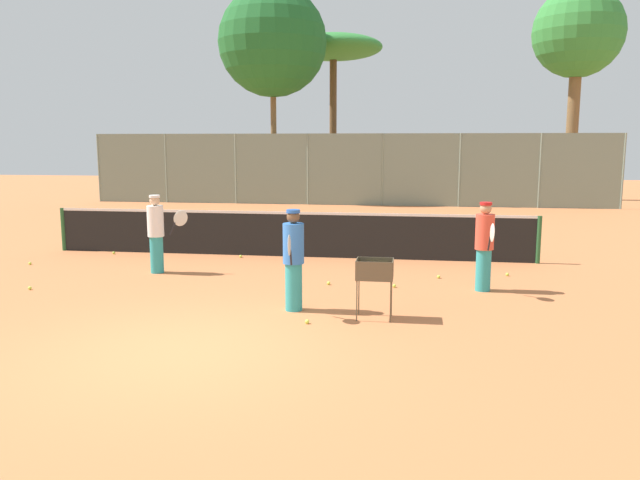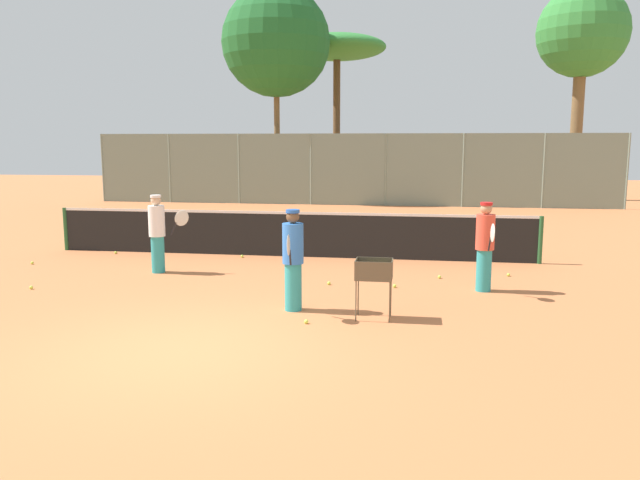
% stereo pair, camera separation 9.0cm
% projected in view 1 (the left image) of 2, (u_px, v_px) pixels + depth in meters
% --- Properties ---
extents(ground_plane, '(80.00, 80.00, 0.00)m').
position_uv_depth(ground_plane, '(182.00, 352.00, 8.09)').
color(ground_plane, '#C67242').
extents(tennis_net, '(11.54, 0.10, 1.07)m').
position_uv_depth(tennis_net, '(287.00, 233.00, 14.73)').
color(tennis_net, '#26592D').
rests_on(tennis_net, ground_plane).
extents(back_fence, '(22.61, 0.08, 3.05)m').
position_uv_depth(back_fence, '(345.00, 170.00, 26.69)').
color(back_fence, gray).
rests_on(back_fence, ground_plane).
extents(tree_0, '(4.93, 4.93, 8.00)m').
position_uv_depth(tree_0, '(333.00, 50.00, 31.20)').
color(tree_0, brown).
rests_on(tree_0, ground_plane).
extents(tree_1, '(4.93, 4.93, 9.64)m').
position_uv_depth(tree_1, '(273.00, 42.00, 28.17)').
color(tree_1, brown).
rests_on(tree_1, ground_plane).
extents(tree_2, '(4.08, 4.08, 9.68)m').
position_uv_depth(tree_2, '(578.00, 35.00, 28.38)').
color(tree_2, brown).
rests_on(tree_2, ground_plane).
extents(player_white_outfit, '(0.34, 0.89, 1.64)m').
position_uv_depth(player_white_outfit, '(293.00, 259.00, 9.94)').
color(player_white_outfit, teal).
rests_on(player_white_outfit, ground_plane).
extents(player_red_cap, '(0.34, 0.88, 1.63)m').
position_uv_depth(player_red_cap, '(484.00, 245.00, 11.27)').
color(player_red_cap, teal).
rests_on(player_red_cap, ground_plane).
extents(player_yellow_shirt, '(0.88, 0.33, 1.62)m').
position_uv_depth(player_yellow_shirt, '(156.00, 233.00, 12.85)').
color(player_yellow_shirt, teal).
rests_on(player_yellow_shirt, ground_plane).
extents(ball_cart, '(0.56, 0.41, 0.93)m').
position_uv_depth(ball_cart, '(375.00, 274.00, 9.50)').
color(ball_cart, brown).
rests_on(ball_cart, ground_plane).
extents(tennis_ball_0, '(0.07, 0.07, 0.07)m').
position_uv_depth(tennis_ball_0, '(30.00, 263.00, 13.80)').
color(tennis_ball_0, '#D1E54C').
rests_on(tennis_ball_0, ground_plane).
extents(tennis_ball_1, '(0.07, 0.07, 0.07)m').
position_uv_depth(tennis_ball_1, '(114.00, 253.00, 15.12)').
color(tennis_ball_1, '#D1E54C').
rests_on(tennis_ball_1, ground_plane).
extents(tennis_ball_2, '(0.07, 0.07, 0.07)m').
position_uv_depth(tennis_ball_2, '(329.00, 283.00, 11.86)').
color(tennis_ball_2, '#D1E54C').
rests_on(tennis_ball_2, ground_plane).
extents(tennis_ball_3, '(0.07, 0.07, 0.07)m').
position_uv_depth(tennis_ball_3, '(307.00, 322.00, 9.32)').
color(tennis_ball_3, '#D1E54C').
rests_on(tennis_ball_3, ground_plane).
extents(tennis_ball_4, '(0.07, 0.07, 0.07)m').
position_uv_depth(tennis_ball_4, '(30.00, 288.00, 11.47)').
color(tennis_ball_4, '#D1E54C').
rests_on(tennis_ball_4, ground_plane).
extents(tennis_ball_5, '(0.07, 0.07, 0.07)m').
position_uv_depth(tennis_ball_5, '(507.00, 274.00, 12.64)').
color(tennis_ball_5, '#D1E54C').
rests_on(tennis_ball_5, ground_plane).
extents(tennis_ball_6, '(0.07, 0.07, 0.07)m').
position_uv_depth(tennis_ball_6, '(439.00, 277.00, 12.43)').
color(tennis_ball_6, '#D1E54C').
rests_on(tennis_ball_6, ground_plane).
extents(tennis_ball_7, '(0.07, 0.07, 0.07)m').
position_uv_depth(tennis_ball_7, '(241.00, 256.00, 14.65)').
color(tennis_ball_7, '#D1E54C').
rests_on(tennis_ball_7, ground_plane).
extents(tennis_ball_8, '(0.07, 0.07, 0.07)m').
position_uv_depth(tennis_ball_8, '(394.00, 286.00, 11.64)').
color(tennis_ball_8, '#D1E54C').
rests_on(tennis_ball_8, ground_plane).
extents(parked_car, '(4.20, 1.70, 1.60)m').
position_uv_depth(parked_car, '(430.00, 183.00, 30.90)').
color(parked_car, '#3F4C8C').
rests_on(parked_car, ground_plane).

